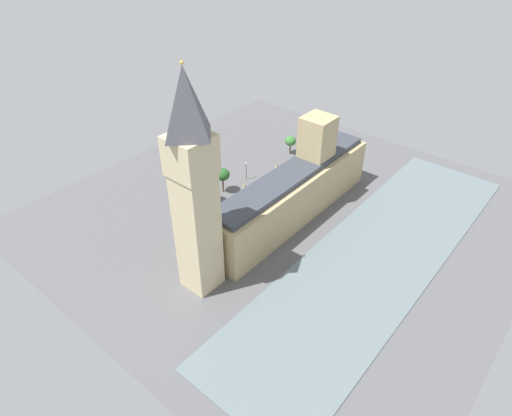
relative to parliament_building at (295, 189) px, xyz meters
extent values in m
plane|color=#565659|center=(1.99, 1.72, -9.07)|extent=(136.87, 136.87, 0.00)
cube|color=slate|center=(-30.20, 1.72, -8.94)|extent=(31.74, 123.18, 0.25)
cube|color=tan|center=(-0.01, 1.72, -1.57)|extent=(13.07, 66.87, 15.00)
cube|color=tan|center=(-0.01, -10.32, 5.76)|extent=(8.91, 8.91, 29.65)
cube|color=#383D47|center=(-0.01, 1.72, 6.73)|extent=(9.93, 64.20, 1.60)
cone|color=tan|center=(6.13, -28.37, 7.06)|extent=(1.20, 1.20, 2.25)
cone|color=tan|center=(6.13, -13.33, 6.87)|extent=(1.20, 1.20, 1.88)
cone|color=tan|center=(6.13, 1.72, 7.00)|extent=(1.20, 1.20, 2.15)
cone|color=tan|center=(6.13, 16.77, 7.09)|extent=(1.20, 1.20, 2.32)
cone|color=tan|center=(6.13, 31.81, 6.99)|extent=(1.20, 1.20, 2.12)
cube|color=#CCBA8E|center=(0.18, 40.66, 7.63)|extent=(8.36, 8.36, 33.40)
cube|color=#CCBA8E|center=(0.18, 40.66, 28.99)|extent=(9.19, 9.19, 9.32)
cylinder|color=silver|center=(4.92, 40.66, 28.99)|extent=(0.25, 6.35, 6.35)
torus|color=black|center=(4.92, 40.66, 28.99)|extent=(0.24, 6.59, 6.59)
cylinder|color=silver|center=(0.18, 35.92, 28.99)|extent=(6.35, 0.25, 6.35)
torus|color=black|center=(0.18, 35.92, 28.99)|extent=(6.59, 0.24, 6.59)
pyramid|color=#4C4C54|center=(0.18, 40.66, 41.02)|extent=(9.19, 9.19, 14.74)
sphere|color=gold|center=(0.18, 40.66, 48.79)|extent=(0.80, 0.80, 0.80)
cube|color=navy|center=(17.97, -18.70, -8.35)|extent=(1.99, 4.22, 0.75)
cube|color=black|center=(17.98, -18.91, -7.65)|extent=(1.64, 2.38, 0.65)
cylinder|color=black|center=(17.08, -17.39, -8.73)|extent=(0.27, 0.69, 0.68)
cylinder|color=black|center=(18.79, -17.34, -8.73)|extent=(0.27, 0.69, 0.68)
cylinder|color=black|center=(17.15, -20.06, -8.73)|extent=(0.27, 0.69, 0.68)
cylinder|color=black|center=(18.87, -20.01, -8.73)|extent=(0.27, 0.69, 0.68)
cube|color=#19472D|center=(17.74, -4.71, -8.35)|extent=(2.12, 4.67, 0.75)
cube|color=black|center=(17.76, -4.94, -7.65)|extent=(1.70, 2.65, 0.65)
cylinder|color=black|center=(16.82, -3.31, -8.73)|extent=(0.29, 0.69, 0.68)
cylinder|color=black|center=(18.48, -3.20, -8.73)|extent=(0.29, 0.69, 0.68)
cylinder|color=black|center=(17.00, -6.22, -8.73)|extent=(0.29, 0.69, 0.68)
cylinder|color=black|center=(18.67, -6.12, -8.73)|extent=(0.29, 0.69, 0.68)
cube|color=black|center=(16.27, 7.03, -8.35)|extent=(2.36, 4.54, 0.75)
cube|color=black|center=(16.30, 6.82, -7.65)|extent=(1.83, 2.61, 0.65)
cylinder|color=black|center=(15.27, 8.31, -8.73)|extent=(0.33, 0.71, 0.68)
cylinder|color=black|center=(16.94, 8.52, -8.73)|extent=(0.33, 0.71, 0.68)
cylinder|color=black|center=(15.61, 5.55, -8.73)|extent=(0.33, 0.71, 0.68)
cylinder|color=black|center=(17.28, 5.75, -8.73)|extent=(0.33, 0.71, 0.68)
cube|color=red|center=(14.92, 20.20, -6.42)|extent=(3.50, 10.69, 4.20)
cube|color=black|center=(14.92, 20.20, -6.33)|extent=(3.52, 10.30, 0.70)
cylinder|color=black|center=(13.42, 23.75, -8.52)|extent=(0.45, 1.13, 1.10)
cylinder|color=black|center=(15.71, 23.97, -8.52)|extent=(0.45, 1.13, 1.10)
cylinder|color=black|center=(14.13, 16.43, -8.52)|extent=(0.45, 1.13, 1.10)
cylinder|color=black|center=(16.42, 16.65, -8.52)|extent=(0.45, 1.13, 1.10)
cylinder|color=black|center=(9.92, 10.74, -8.40)|extent=(0.60, 0.60, 1.32)
sphere|color=beige|center=(9.92, 10.74, -7.61)|extent=(0.25, 0.25, 0.25)
cube|color=#336B60|center=(10.05, 10.49, -8.34)|extent=(0.32, 0.23, 0.24)
cylinder|color=navy|center=(9.40, 10.03, -8.38)|extent=(0.54, 0.54, 1.37)
sphere|color=#8C6647|center=(9.40, 10.03, -7.57)|extent=(0.26, 0.26, 0.26)
cube|color=black|center=(9.46, 10.31, -8.31)|extent=(0.33, 0.16, 0.25)
cylinder|color=black|center=(10.35, -23.75, -8.38)|extent=(0.59, 0.59, 1.37)
sphere|color=tan|center=(10.35, -23.75, -7.56)|extent=(0.26, 0.26, 0.26)
cube|color=maroon|center=(10.46, -24.02, -8.31)|extent=(0.33, 0.21, 0.25)
cylinder|color=brown|center=(26.16, 5.27, -6.58)|extent=(0.56, 0.56, 4.97)
ellipsoid|color=#235623|center=(26.16, 5.27, -2.26)|extent=(4.90, 4.90, 4.16)
cylinder|color=brown|center=(25.16, 13.44, -6.44)|extent=(0.56, 0.56, 5.26)
ellipsoid|color=#2D6628|center=(25.16, 13.44, -1.94)|extent=(4.99, 4.99, 4.24)
cylinder|color=brown|center=(24.84, -31.58, -7.15)|extent=(0.56, 0.56, 3.84)
ellipsoid|color=#387533|center=(24.84, -31.58, -3.56)|extent=(4.44, 4.44, 3.77)
cylinder|color=black|center=(25.34, -5.89, -5.85)|extent=(0.18, 0.18, 6.43)
sphere|color=#F2EAC6|center=(25.34, -5.89, -2.36)|extent=(0.56, 0.56, 0.56)
camera|label=1|loc=(-64.94, 96.40, 74.98)|focal=31.19mm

